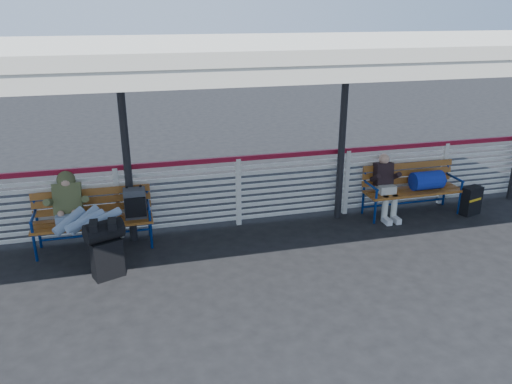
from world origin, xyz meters
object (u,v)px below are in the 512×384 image
object	(u,v)px
luggage_stack	(106,247)
companion_person	(386,186)
bench_left	(107,210)
bench_right	(419,182)
traveler_man	(80,215)
suitcase_side	(471,201)

from	to	relation	value
luggage_stack	companion_person	size ratio (longest dim) A/B	0.74
bench_left	bench_right	world-z (taller)	bench_left
luggage_stack	traveler_man	xyz separation A→B (m)	(-0.35, 0.66, 0.25)
traveler_man	suitcase_side	xyz separation A→B (m)	(6.75, 0.02, -0.45)
companion_person	suitcase_side	size ratio (longest dim) A/B	2.20
suitcase_side	traveler_man	bearing A→B (deg)	163.31
traveler_man	suitcase_side	bearing A→B (deg)	0.14
companion_person	bench_left	bearing A→B (deg)	179.33
bench_right	suitcase_side	world-z (taller)	bench_right
bench_right	bench_left	bearing A→B (deg)	179.60
bench_left	traveler_man	world-z (taller)	traveler_man
luggage_stack	bench_right	xyz separation A→B (m)	(5.47, 0.98, 0.13)
bench_left	suitcase_side	xyz separation A→B (m)	(6.38, -0.34, -0.34)
bench_right	companion_person	xyz separation A→B (m)	(-0.67, -0.02, 0.00)
bench_right	suitcase_side	xyz separation A→B (m)	(0.93, -0.31, -0.33)
bench_left	suitcase_side	distance (m)	6.40
traveler_man	bench_right	bearing A→B (deg)	3.18
luggage_stack	bench_left	xyz separation A→B (m)	(0.02, 1.02, 0.14)
bench_left	companion_person	world-z (taller)	companion_person
bench_left	traveler_man	bearing A→B (deg)	-135.27
bench_left	companion_person	bearing A→B (deg)	-0.67
luggage_stack	companion_person	bearing A→B (deg)	-9.74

